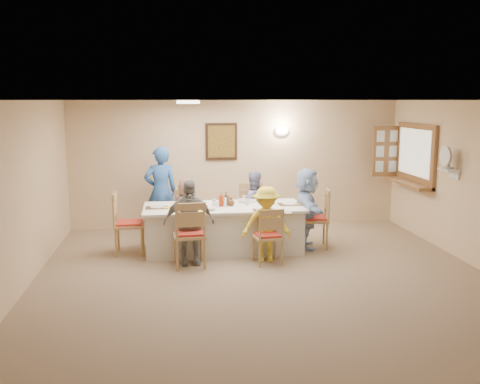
{
  "coord_description": "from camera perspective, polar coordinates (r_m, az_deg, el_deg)",
  "views": [
    {
      "loc": [
        -1.28,
        -6.94,
        2.5
      ],
      "look_at": [
        -0.2,
        1.4,
        1.05
      ],
      "focal_mm": 40.0,
      "sensor_mm": 36.0,
      "label": 1
    }
  ],
  "objects": [
    {
      "name": "chair_left_end",
      "position": [
        8.92,
        -11.73,
        -3.27
      ],
      "size": [
        0.5,
        0.5,
        1.03
      ],
      "primitive_type": null,
      "rotation": [
        0.0,
        0.0,
        1.57
      ],
      "color": "tan",
      "rests_on": "ground"
    },
    {
      "name": "condiment_brown",
      "position": [
        8.96,
        -1.5,
        -0.7
      ],
      "size": [
        0.17,
        0.17,
        0.22
      ],
      "primitive_type": "imported",
      "rotation": [
        0.0,
        0.0,
        -0.4
      ],
      "color": "#533216",
      "rests_on": "dining_table"
    },
    {
      "name": "ground",
      "position": [
        7.49,
        2.94,
        -9.74
      ],
      "size": [
        7.0,
        7.0,
        0.0
      ],
      "primitive_type": "plane",
      "color": "#74604B"
    },
    {
      "name": "plate_le",
      "position": [
        8.85,
        -8.88,
        -1.59
      ],
      "size": [
        0.22,
        0.22,
        0.01
      ],
      "primitive_type": "cylinder",
      "color": "white",
      "rests_on": "dining_table"
    },
    {
      "name": "diner_front_left",
      "position": [
        8.2,
        -5.47,
        -3.19
      ],
      "size": [
        0.83,
        0.44,
        1.33
      ],
      "primitive_type": "imported",
      "rotation": [
        0.0,
        0.0,
        0.07
      ],
      "color": "gray",
      "rests_on": "ground"
    },
    {
      "name": "plate_bl",
      "position": [
        9.26,
        -5.72,
        -1.02
      ],
      "size": [
        0.24,
        0.24,
        0.01
      ],
      "primitive_type": "cylinder",
      "color": "white",
      "rests_on": "dining_table"
    },
    {
      "name": "shutter_door",
      "position": [
        11.0,
        15.32,
        4.22
      ],
      "size": [
        0.55,
        0.04,
        1.0
      ],
      "primitive_type": "cube",
      "color": "brown",
      "rests_on": "room_walls"
    },
    {
      "name": "diner_front_right",
      "position": [
        8.34,
        2.81,
        -3.44
      ],
      "size": [
        0.84,
        0.57,
        1.19
      ],
      "primitive_type": "imported",
      "rotation": [
        0.0,
        0.0,
        -0.08
      ],
      "color": "yellow",
      "rests_on": "ground"
    },
    {
      "name": "diner_back_right",
      "position": [
        9.65,
        1.39,
        -1.43
      ],
      "size": [
        0.66,
        0.54,
        1.25
      ],
      "primitive_type": "imported",
      "rotation": [
        0.0,
        0.0,
        3.2
      ],
      "color": "#7C7EA8",
      "rests_on": "ground"
    },
    {
      "name": "chair_right_end",
      "position": [
        9.21,
        7.89,
        -2.76
      ],
      "size": [
        0.56,
        0.56,
        1.03
      ],
      "primitive_type": null,
      "rotation": [
        0.0,
        0.0,
        -1.72
      ],
      "color": "tan",
      "rests_on": "ground"
    },
    {
      "name": "placemat_br",
      "position": [
        9.37,
        1.63,
        -0.9
      ],
      "size": [
        0.34,
        0.25,
        0.01
      ],
      "primitive_type": "cube",
      "color": "#472B19",
      "rests_on": "dining_table"
    },
    {
      "name": "bowl_b",
      "position": [
        9.19,
        0.3,
        -0.95
      ],
      "size": [
        0.23,
        0.23,
        0.06
      ],
      "primitive_type": "imported",
      "rotation": [
        0.0,
        0.0,
        0.13
      ],
      "color": "white",
      "rests_on": "dining_table"
    },
    {
      "name": "wall_sconce",
      "position": [
        10.62,
        4.5,
        6.52
      ],
      "size": [
        0.26,
        0.09,
        0.18
      ],
      "primitive_type": "ellipsoid",
      "color": "white",
      "rests_on": "room_walls"
    },
    {
      "name": "room_walls",
      "position": [
        7.13,
        3.05,
        1.82
      ],
      "size": [
        7.0,
        7.0,
        7.0
      ],
      "color": "beige",
      "rests_on": "ground"
    },
    {
      "name": "plate_fl",
      "position": [
        8.43,
        -5.55,
        -2.08
      ],
      "size": [
        0.23,
        0.23,
        0.01
      ],
      "primitive_type": "cylinder",
      "color": "white",
      "rests_on": "dining_table"
    },
    {
      "name": "placemat_re",
      "position": [
        9.06,
        5.3,
        -1.31
      ],
      "size": [
        0.37,
        0.28,
        0.01
      ],
      "primitive_type": "cube",
      "color": "#472B19",
      "rests_on": "dining_table"
    },
    {
      "name": "condiment_malt",
      "position": [
        8.89,
        -0.95,
        -1.02
      ],
      "size": [
        0.18,
        0.18,
        0.15
      ],
      "primitive_type": "imported",
      "rotation": [
        0.0,
        0.0,
        0.32
      ],
      "color": "#533216",
      "rests_on": "dining_table"
    },
    {
      "name": "napkin_bl",
      "position": [
        9.22,
        -4.59,
        -1.07
      ],
      "size": [
        0.15,
        0.15,
        0.01
      ],
      "primitive_type": "cube",
      "color": "gold",
      "rests_on": "dining_table"
    },
    {
      "name": "drinking_glass",
      "position": [
        8.91,
        -2.76,
        -1.12
      ],
      "size": [
        0.07,
        0.07,
        0.1
      ],
      "primitive_type": "cylinder",
      "color": "silver",
      "rests_on": "dining_table"
    },
    {
      "name": "plate_fr",
      "position": [
        8.55,
        2.52,
        -1.87
      ],
      "size": [
        0.25,
        0.25,
        0.02
      ],
      "primitive_type": "cylinder",
      "color": "white",
      "rests_on": "dining_table"
    },
    {
      "name": "placemat_fl",
      "position": [
        8.44,
        -5.55,
        -2.15
      ],
      "size": [
        0.35,
        0.26,
        0.01
      ],
      "primitive_type": "cube",
      "color": "#472B19",
      "rests_on": "dining_table"
    },
    {
      "name": "napkin_le",
      "position": [
        8.79,
        -7.71,
        -1.65
      ],
      "size": [
        0.14,
        0.14,
        0.01
      ],
      "primitive_type": "cube",
      "color": "gold",
      "rests_on": "dining_table"
    },
    {
      "name": "teacup_a",
      "position": [
        8.53,
        -6.98,
        -1.76
      ],
      "size": [
        0.19,
        0.19,
        0.09
      ],
      "primitive_type": "imported",
      "rotation": [
        0.0,
        0.0,
        -0.42
      ],
      "color": "white",
      "rests_on": "dining_table"
    },
    {
      "name": "bowl_a",
      "position": [
        8.58,
        -3.26,
        -1.77
      ],
      "size": [
        0.36,
        0.36,
        0.05
      ],
      "primitive_type": "imported",
      "rotation": [
        0.0,
        0.0,
        0.42
      ],
      "color": "white",
      "rests_on": "dining_table"
    },
    {
      "name": "placemat_le",
      "position": [
        8.85,
        -8.88,
        -1.66
      ],
      "size": [
        0.36,
        0.27,
        0.01
      ],
      "primitive_type": "cube",
      "color": "#472B19",
      "rests_on": "dining_table"
    },
    {
      "name": "napkin_br",
      "position": [
        9.35,
        2.77,
        -0.89
      ],
      "size": [
        0.14,
        0.14,
        0.01
      ],
      "primitive_type": "cube",
      "color": "gold",
      "rests_on": "dining_table"
    },
    {
      "name": "fan_shelf",
      "position": [
        9.19,
        21.37,
        2.24
      ],
      "size": [
        0.22,
        0.36,
        0.03
      ],
      "primitive_type": "cube",
      "color": "white",
      "rests_on": "room_walls"
    },
    {
      "name": "desk_fan",
      "position": [
        9.16,
        21.26,
        3.17
      ],
      "size": [
        0.3,
        0.3,
        0.28
      ],
      "primitive_type": null,
      "color": "#A5A5A8",
      "rests_on": "fan_shelf"
    },
    {
      "name": "chair_back_right",
      "position": [
        9.79,
        1.28,
        -2.03
      ],
      "size": [
        0.49,
        0.49,
        0.99
      ],
      "primitive_type": null,
      "rotation": [
        0.0,
        0.0,
        -0.04
      ],
      "color": "tan",
      "rests_on": "ground"
    },
    {
      "name": "plate_br",
      "position": [
        9.37,
        1.63,
        -0.84
      ],
      "size": [
        0.24,
        0.24,
        0.01
      ],
      "primitive_type": "cylinder",
      "color": "white",
      "rests_on": "dining_table"
    },
    {
      "name": "serving_hatch",
      "position": [
        10.41,
        18.24,
        3.78
      ],
      "size": [
        0.06,
        1.5,
        1.15
      ],
      "primitive_type": "cube",
      "color": "brown",
      "rests_on": "room_walls"
    },
    {
      "name": "placemat_fr",
      "position": [
        8.56,
        2.51,
        -1.94
      ],
      "size": [
        0.33,
        0.24,
        0.01
      ],
      "primitive_type": "cube",
      "color": "#472B19",
      "rests_on": "dining_table"
    },
    {
      "name": "caregiver",
      "position": [
        9.96,
        -8.45,
        0.06
      ],
      "size": [
        0.77,
        0.65,
        1.67
      ],
      "primitive_type": "imported",
      "rotation": [
        0.0,
        0.0,
        3.35
      ],
      "color": "#2D5FAF",
      "rests_on": "ground"
    },
    {
      "name": "teacup_b",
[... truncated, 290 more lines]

